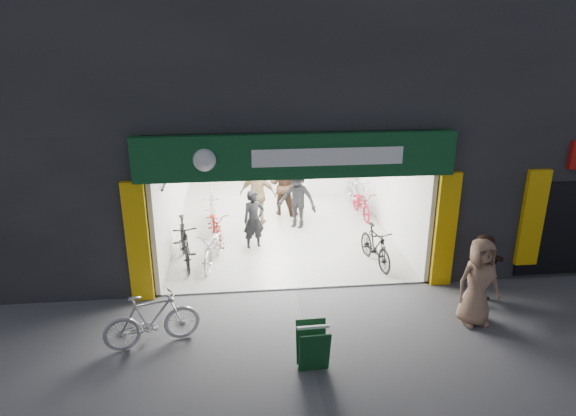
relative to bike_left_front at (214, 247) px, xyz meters
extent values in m
plane|color=#56565B|center=(1.80, -1.48, -0.45)|extent=(60.00, 60.00, 0.00)
cube|color=#232326|center=(2.80, 3.52, 5.30)|extent=(16.00, 10.00, 4.50)
cube|color=#232326|center=(-3.70, 3.52, 1.30)|extent=(5.00, 10.00, 3.50)
cube|color=#232326|center=(7.80, 3.52, 1.30)|extent=(6.00, 10.00, 3.50)
cube|color=#9E9E99|center=(1.80, 2.52, -0.43)|extent=(6.00, 8.00, 0.04)
cube|color=silver|center=(1.80, 6.62, 1.15)|extent=(6.00, 0.20, 3.20)
cube|color=silver|center=(-1.15, 2.52, 1.15)|extent=(0.10, 8.00, 3.20)
cube|color=silver|center=(4.75, 2.52, 1.15)|extent=(0.10, 8.00, 3.20)
cube|color=white|center=(1.80, 2.52, 2.80)|extent=(6.00, 8.00, 0.10)
cube|color=black|center=(1.80, -1.38, 2.90)|extent=(6.00, 0.30, 0.30)
cube|color=#0D3C21|center=(1.80, -1.60, 2.60)|extent=(6.40, 0.25, 0.90)
cube|color=white|center=(2.40, -1.74, 2.60)|extent=(3.00, 0.02, 0.35)
cube|color=#E1A60B|center=(-1.45, -1.54, 0.85)|extent=(0.45, 0.12, 2.60)
cube|color=#E1A60B|center=(5.05, -1.54, 0.85)|extent=(0.45, 0.12, 2.60)
cube|color=#E1A60B|center=(7.00, -1.54, 1.05)|extent=(0.50, 0.12, 2.20)
cylinder|color=black|center=(-1.02, 1.92, 1.65)|extent=(0.06, 5.00, 0.06)
cube|color=silver|center=(3.60, 5.02, 0.05)|extent=(1.40, 0.60, 1.00)
cube|color=white|center=(1.80, -0.28, 2.73)|extent=(1.30, 0.35, 0.04)
cube|color=white|center=(1.80, 1.52, 2.73)|extent=(1.30, 0.35, 0.04)
cube|color=white|center=(1.80, 3.32, 2.73)|extent=(1.30, 0.35, 0.04)
cube|color=white|center=(1.80, 5.12, 2.73)|extent=(1.30, 0.35, 0.04)
imported|color=silver|center=(0.00, 0.00, 0.00)|extent=(0.94, 1.81, 0.90)
imported|color=black|center=(-0.70, 0.09, 0.12)|extent=(0.87, 1.96, 1.14)
imported|color=maroon|center=(0.00, 1.44, -0.02)|extent=(0.87, 1.73, 0.87)
imported|color=#ADACB1|center=(-0.13, 2.47, 0.06)|extent=(0.50, 1.72, 1.03)
imported|color=black|center=(3.84, -0.44, 0.04)|extent=(0.74, 1.70, 0.99)
imported|color=maroon|center=(4.30, 2.79, -0.03)|extent=(0.66, 1.64, 0.84)
imported|color=#B8B7BD|center=(4.30, 3.38, 0.08)|extent=(0.84, 1.85, 1.07)
imported|color=#AFAEB3|center=(-1.00, -3.21, 0.07)|extent=(1.79, 0.93, 1.04)
imported|color=black|center=(1.00, 0.83, 0.33)|extent=(0.66, 0.54, 1.57)
imported|color=#372519|center=(1.99, 3.22, 0.51)|extent=(1.15, 1.06, 1.92)
imported|color=black|center=(2.26, 2.09, 0.44)|extent=(1.34, 1.16, 1.79)
imported|color=#8F7A53|center=(1.19, 2.48, 0.46)|extent=(1.16, 0.78, 1.83)
imported|color=#896750|center=(5.10, -3.13, 0.43)|extent=(0.92, 0.65, 1.76)
imported|color=#3C261B|center=(5.55, -2.38, 0.31)|extent=(1.33, 1.29, 1.52)
cube|color=#0E3A1A|center=(1.77, -4.36, -0.03)|extent=(0.52, 0.21, 0.78)
cube|color=#0E3A1A|center=(1.76, -4.02, -0.03)|extent=(0.52, 0.21, 0.78)
cube|color=white|center=(1.77, -4.19, 0.35)|extent=(0.54, 0.06, 0.05)
camera|label=1|loc=(0.60, -11.37, 5.08)|focal=32.00mm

